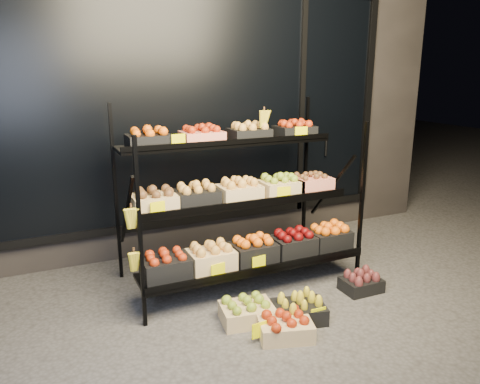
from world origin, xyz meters
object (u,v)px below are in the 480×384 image
floor_crate_left (247,310)px  floor_crate_midright (285,326)px  display_rack (240,201)px  floor_crate_midleft (299,309)px

floor_crate_left → floor_crate_midright: bearing=-54.1°
display_rack → floor_crate_midleft: bearing=-81.6°
display_rack → floor_crate_midright: (-0.10, -1.02, -0.69)m
display_rack → floor_crate_left: 1.02m
floor_crate_left → floor_crate_midright: (0.16, -0.32, -0.00)m
display_rack → floor_crate_left: size_ratio=4.86×
display_rack → floor_crate_midleft: 1.10m
floor_crate_left → floor_crate_midright: size_ratio=0.97×
floor_crate_left → floor_crate_midleft: bearing=-12.9°
floor_crate_midleft → floor_crate_left: bearing=172.4°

